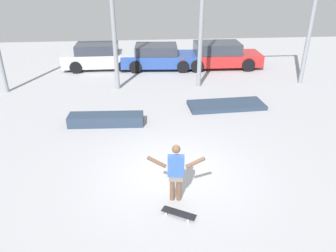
% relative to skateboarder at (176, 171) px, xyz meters
% --- Properties ---
extents(ground_plane, '(36.00, 36.00, 0.00)m').
position_rel_skateboarder_xyz_m(ground_plane, '(0.07, 1.09, -0.86)').
color(ground_plane, '#9E9EA3').
extents(skateboarder, '(1.37, 0.24, 1.55)m').
position_rel_skateboarder_xyz_m(skateboarder, '(0.00, 0.00, 0.00)').
color(skateboarder, brown).
rests_on(skateboarder, ground_plane).
extents(skateboard, '(0.81, 0.58, 0.08)m').
position_rel_skateboarder_xyz_m(skateboard, '(0.01, -0.58, -0.79)').
color(skateboard, black).
rests_on(skateboard, ground_plane).
extents(grind_box, '(2.72, 0.80, 0.39)m').
position_rel_skateboarder_xyz_m(grind_box, '(-2.07, 4.43, -0.66)').
color(grind_box, '#28384C').
rests_on(grind_box, ground_plane).
extents(manual_pad, '(3.14, 1.38, 0.16)m').
position_rel_skateboarder_xyz_m(manual_pad, '(2.69, 5.66, -0.78)').
color(manual_pad, '#28384C').
rests_on(manual_pad, ground_plane).
extents(canopy_support_left, '(5.25, 0.20, 5.62)m').
position_rel_skateboarder_xyz_m(canopy_support_left, '(-4.36, 8.27, 2.56)').
color(canopy_support_left, gray).
rests_on(canopy_support_left, ground_plane).
extents(canopy_support_right, '(5.25, 0.20, 5.62)m').
position_rel_skateboarder_xyz_m(canopy_support_right, '(4.51, 8.27, 2.56)').
color(canopy_support_right, gray).
rests_on(canopy_support_right, ground_plane).
extents(parked_car_silver, '(4.10, 1.89, 1.37)m').
position_rel_skateboarder_xyz_m(parked_car_silver, '(-2.95, 11.71, -0.19)').
color(parked_car_silver, '#B7BABF').
rests_on(parked_car_silver, ground_plane).
extents(parked_car_blue, '(4.20, 2.18, 1.30)m').
position_rel_skateboarder_xyz_m(parked_car_blue, '(0.26, 11.46, -0.22)').
color(parked_car_blue, '#284793').
rests_on(parked_car_blue, ground_plane).
extents(parked_car_red, '(4.53, 2.02, 1.39)m').
position_rel_skateboarder_xyz_m(parked_car_red, '(3.64, 11.33, -0.18)').
color(parked_car_red, red).
rests_on(parked_car_red, ground_plane).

